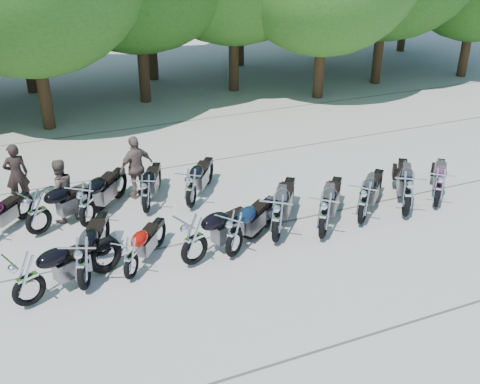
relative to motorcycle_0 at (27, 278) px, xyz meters
name	(u,v)px	position (x,y,z in m)	size (l,w,h in m)	color
ground	(265,262)	(5.02, -0.35, -0.69)	(90.00, 90.00, 0.00)	gray
motorcycle_0	(27,278)	(0.00, 0.00, 0.00)	(0.75, 2.45, 1.39)	black
motorcycle_1	(83,262)	(1.10, 0.15, 0.00)	(0.75, 2.46, 1.39)	black
motorcycle_2	(130,257)	(2.08, 0.15, -0.12)	(0.62, 2.03, 1.15)	#A00B05
motorcycle_3	(194,239)	(3.50, 0.13, 0.02)	(0.77, 2.52, 1.43)	black
motorcycle_4	(234,233)	(4.44, 0.11, -0.03)	(0.71, 2.34, 1.32)	#0B1C33
motorcycle_5	(277,217)	(5.62, 0.31, 0.02)	(0.77, 2.53, 1.43)	black
motorcycle_6	(324,214)	(6.73, 0.02, 0.00)	(0.75, 2.47, 1.39)	black
motorcycle_7	(364,202)	(8.00, 0.25, -0.02)	(0.72, 2.38, 1.35)	black
motorcycle_8	(408,193)	(9.26, 0.16, 0.02)	(0.77, 2.53, 1.43)	black
motorcycle_9	(439,187)	(10.36, 0.26, -0.06)	(0.68, 2.23, 1.26)	#370720
motorcycle_11	(37,211)	(0.43, 2.85, -0.01)	(0.74, 2.42, 1.37)	black
motorcycle_12	(86,203)	(1.59, 2.78, 0.01)	(0.76, 2.49, 1.41)	black
motorcycle_13	(146,193)	(3.12, 2.94, -0.07)	(0.67, 2.20, 1.25)	black
motorcycle_14	(191,187)	(4.28, 2.75, -0.04)	(0.70, 2.31, 1.30)	black
rider_1	(60,191)	(1.06, 3.45, 0.15)	(0.82, 0.64, 1.69)	#504339
rider_2	(136,167)	(3.16, 4.05, 0.20)	(1.05, 0.44, 1.79)	brown
rider_3	(16,174)	(0.10, 4.91, 0.17)	(0.63, 0.41, 1.72)	black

